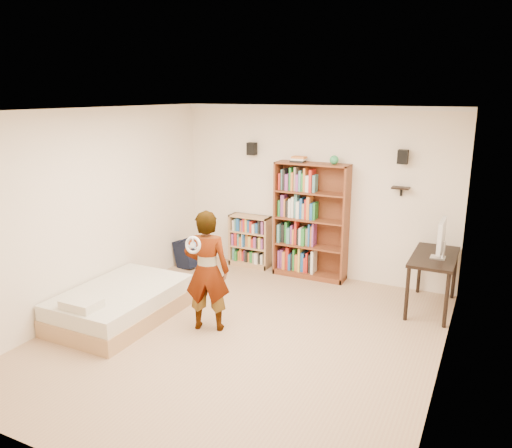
{
  "coord_description": "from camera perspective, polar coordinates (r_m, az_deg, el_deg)",
  "views": [
    {
      "loc": [
        2.59,
        -4.88,
        2.88
      ],
      "look_at": [
        -0.09,
        0.6,
        1.27
      ],
      "focal_mm": 35.0,
      "sensor_mm": 36.0,
      "label": 1
    }
  ],
  "objects": [
    {
      "name": "computer_desk",
      "position": [
        7.24,
        19.47,
        -6.29
      ],
      "size": [
        0.56,
        1.13,
        0.77
      ],
      "primitive_type": null,
      "color": "black",
      "rests_on": "ground"
    },
    {
      "name": "low_bookshelf",
      "position": [
        8.48,
        -0.68,
        -1.95
      ],
      "size": [
        0.71,
        0.26,
        0.88
      ],
      "primitive_type": null,
      "color": "tan",
      "rests_on": "ground"
    },
    {
      "name": "room_shell",
      "position": [
        5.64,
        -1.84,
        3.3
      ],
      "size": [
        4.52,
        5.02,
        2.71
      ],
      "color": "white",
      "rests_on": "ground"
    },
    {
      "name": "navy_bag",
      "position": [
        8.53,
        -8.12,
        -3.37
      ],
      "size": [
        0.4,
        0.3,
        0.49
      ],
      "primitive_type": null,
      "rotation": [
        0.0,
        0.0,
        -0.17
      ],
      "color": "black",
      "rests_on": "ground"
    },
    {
      "name": "daybed",
      "position": [
        6.82,
        -15.22,
        -8.38
      ],
      "size": [
        1.15,
        1.76,
        0.52
      ],
      "primitive_type": null,
      "color": "silver",
      "rests_on": "ground"
    },
    {
      "name": "crown_molding",
      "position": [
        5.53,
        -1.92,
        12.57
      ],
      "size": [
        4.5,
        5.0,
        0.06
      ],
      "color": "silver",
      "rests_on": "room_shell"
    },
    {
      "name": "speaker_right",
      "position": [
        7.44,
        16.44,
        7.37
      ],
      "size": [
        0.14,
        0.12,
        0.2
      ],
      "primitive_type": "cube",
      "color": "black",
      "rests_on": "room_shell"
    },
    {
      "name": "wall_shelf",
      "position": [
        7.51,
        16.21,
        3.98
      ],
      "size": [
        0.25,
        0.16,
        0.02
      ],
      "primitive_type": "cube",
      "color": "black",
      "rests_on": "room_shell"
    },
    {
      "name": "ground",
      "position": [
        6.23,
        -1.7,
        -12.77
      ],
      "size": [
        4.5,
        5.0,
        0.01
      ],
      "primitive_type": "cube",
      "color": "tan",
      "rests_on": "ground"
    },
    {
      "name": "speaker_left",
      "position": [
        8.19,
        -0.48,
        8.6
      ],
      "size": [
        0.14,
        0.12,
        0.2
      ],
      "primitive_type": "cube",
      "color": "black",
      "rests_on": "room_shell"
    },
    {
      "name": "tall_bookshelf",
      "position": [
        7.9,
        6.29,
        0.32
      ],
      "size": [
        1.16,
        0.34,
        1.84
      ],
      "primitive_type": null,
      "color": "brown",
      "rests_on": "ground"
    },
    {
      "name": "person",
      "position": [
        6.17,
        -5.63,
        -5.36
      ],
      "size": [
        0.65,
        0.53,
        1.53
      ],
      "primitive_type": "imported",
      "rotation": [
        0.0,
        0.0,
        3.48
      ],
      "color": "black",
      "rests_on": "ground"
    },
    {
      "name": "imac",
      "position": [
        6.95,
        20.24,
        -1.64
      ],
      "size": [
        0.14,
        0.53,
        0.52
      ],
      "primitive_type": null,
      "rotation": [
        0.0,
        0.0,
        -0.06
      ],
      "color": "silver",
      "rests_on": "computer_desk"
    },
    {
      "name": "wii_wheel",
      "position": [
        5.81,
        -7.21,
        -2.39
      ],
      "size": [
        0.21,
        0.08,
        0.21
      ],
      "primitive_type": "torus",
      "rotation": [
        1.36,
        0.0,
        0.0
      ],
      "color": "silver",
      "rests_on": "person"
    }
  ]
}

